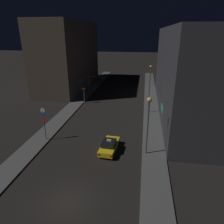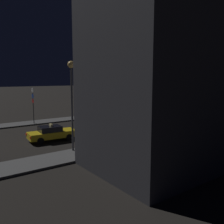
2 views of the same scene
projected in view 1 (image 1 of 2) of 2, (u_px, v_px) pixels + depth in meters
The scene contains 11 objects.
ground_plane at pixel (67, 202), 17.90m from camera, with size 300.00×300.00×0.00m, color black.
sidewalk_left at pixel (82, 97), 46.99m from camera, with size 2.82×64.77×0.16m, color #4C4C4C.
sidewalk_right at pixel (151, 100), 44.73m from camera, with size 2.82×64.77×0.16m, color #4C4C4C.
building_facade_left at pixel (69, 56), 53.41m from camera, with size 9.18×27.15×16.53m.
building_facade_right at pixel (183, 71), 36.60m from camera, with size 7.42×35.06×14.73m.
taxi at pixel (109, 146), 25.46m from camera, with size 2.13×4.57×1.62m.
traffic_light_overhead at pixel (96, 82), 45.30m from camera, with size 4.08×0.42×5.12m.
traffic_light_left_kerb at pixel (84, 92), 42.23m from camera, with size 0.80×0.42×3.28m.
sign_pole_left at pixel (44, 121), 27.22m from camera, with size 0.62×0.10×4.54m.
street_lamp_near_block at pixel (148, 114), 23.10m from camera, with size 0.56×0.56×7.07m.
street_lamp_far_block at pixel (150, 85), 35.99m from camera, with size 0.41×0.41×8.50m.
Camera 1 is at (6.06, -13.06, 13.81)m, focal length 32.96 mm.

